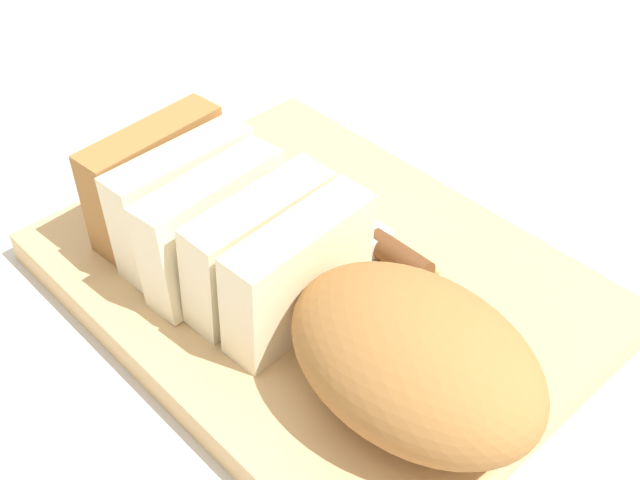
{
  "coord_description": "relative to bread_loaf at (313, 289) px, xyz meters",
  "views": [
    {
      "loc": [
        -0.34,
        0.29,
        0.45
      ],
      "look_at": [
        0.0,
        0.0,
        0.06
      ],
      "focal_mm": 46.82,
      "sensor_mm": 36.0,
      "label": 1
    }
  ],
  "objects": [
    {
      "name": "cutting_board",
      "position": [
        0.05,
        -0.04,
        -0.06
      ],
      "size": [
        0.4,
        0.31,
        0.03
      ],
      "primitive_type": "cube",
      "rotation": [
        0.0,
        0.0,
        0.05
      ],
      "color": "tan",
      "rests_on": "ground_plane"
    },
    {
      "name": "crumb_stray_right",
      "position": [
        0.08,
        -0.07,
        -0.04
      ],
      "size": [
        0.0,
        0.0,
        0.0
      ],
      "primitive_type": "sphere",
      "color": "tan",
      "rests_on": "cutting_board"
    },
    {
      "name": "bread_loaf",
      "position": [
        0.0,
        0.0,
        0.0
      ],
      "size": [
        0.37,
        0.15,
        0.09
      ],
      "rotation": [
        0.0,
        0.0,
        0.1
      ],
      "color": "#996633",
      "rests_on": "cutting_board"
    },
    {
      "name": "crumb_stray_left",
      "position": [
        0.05,
        -0.1,
        -0.04
      ],
      "size": [
        0.01,
        0.01,
        0.01
      ],
      "primitive_type": "sphere",
      "color": "tan",
      "rests_on": "cutting_board"
    },
    {
      "name": "ground_plane",
      "position": [
        0.05,
        -0.04,
        -0.07
      ],
      "size": [
        3.0,
        3.0,
        0.0
      ],
      "primitive_type": "plane",
      "color": "beige"
    },
    {
      "name": "crumb_near_knife",
      "position": [
        -0.01,
        -0.11,
        -0.04
      ],
      "size": [
        0.01,
        0.01,
        0.01
      ],
      "primitive_type": "sphere",
      "color": "tan",
      "rests_on": "cutting_board"
    },
    {
      "name": "bread_knife",
      "position": [
        0.05,
        -0.09,
        -0.04
      ],
      "size": [
        0.24,
        0.03,
        0.02
      ],
      "rotation": [
        0.0,
        0.0,
        0.05
      ],
      "color": "silver",
      "rests_on": "cutting_board"
    },
    {
      "name": "crumb_near_loaf",
      "position": [
        0.04,
        -0.01,
        -0.04
      ],
      "size": [
        0.01,
        0.01,
        0.01
      ],
      "primitive_type": "sphere",
      "color": "tan",
      "rests_on": "cutting_board"
    }
  ]
}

